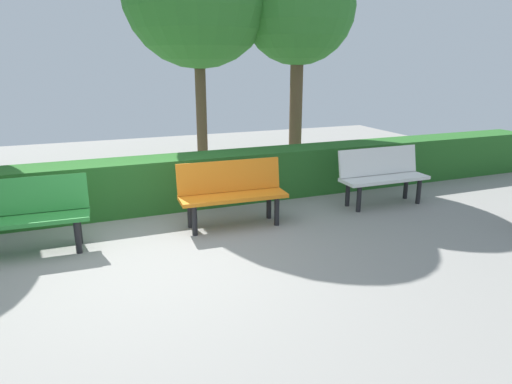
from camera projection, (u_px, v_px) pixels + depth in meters
ground_plane at (156, 258)px, 5.03m from camera, size 16.90×16.90×0.00m
bench_white at (382, 174)px, 6.85m from camera, size 1.39×0.47×0.86m
bench_orange at (232, 191)px, 5.95m from camera, size 1.44×0.51×0.86m
bench_green at (11, 214)px, 5.03m from camera, size 1.67×0.53×0.86m
hedge_row at (206, 179)px, 6.90m from camera, size 12.90×0.62×0.77m
tree_near at (298, 8)px, 8.08m from camera, size 2.07×2.07×4.12m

